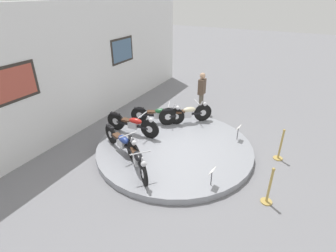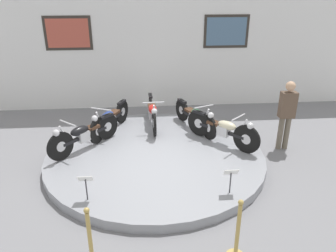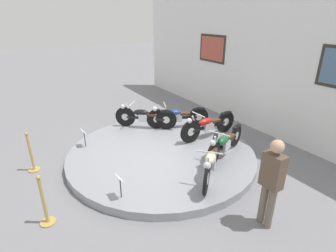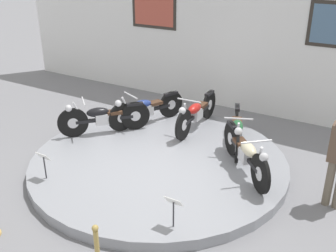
% 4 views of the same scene
% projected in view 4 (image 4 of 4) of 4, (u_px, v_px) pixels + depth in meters
% --- Properties ---
extents(ground_plane, '(60.00, 60.00, 0.00)m').
position_uv_depth(ground_plane, '(159.00, 166.00, 7.71)').
color(ground_plane, slate).
extents(display_platform, '(4.93, 4.93, 0.19)m').
position_uv_depth(display_platform, '(159.00, 161.00, 7.67)').
color(display_platform, gray).
rests_on(display_platform, ground_plane).
extents(back_wall, '(14.00, 0.22, 4.34)m').
position_uv_depth(back_wall, '(238.00, 25.00, 9.74)').
color(back_wall, white).
rests_on(back_wall, ground_plane).
extents(motorcycle_black, '(1.39, 1.51, 0.80)m').
position_uv_depth(motorcycle_black, '(103.00, 117.00, 8.47)').
color(motorcycle_black, black).
rests_on(motorcycle_black, display_platform).
extents(motorcycle_blue, '(0.84, 1.85, 0.80)m').
position_uv_depth(motorcycle_blue, '(146.00, 108.00, 8.93)').
color(motorcycle_blue, black).
rests_on(motorcycle_blue, display_platform).
extents(motorcycle_red, '(0.54, 2.02, 0.81)m').
position_uv_depth(motorcycle_red, '(196.00, 112.00, 8.69)').
color(motorcycle_red, black).
rests_on(motorcycle_red, display_platform).
extents(motorcycle_green, '(0.81, 1.85, 0.79)m').
position_uv_depth(motorcycle_green, '(237.00, 129.00, 7.90)').
color(motorcycle_green, black).
rests_on(motorcycle_green, display_platform).
extents(motorcycle_cream, '(1.41, 1.53, 0.81)m').
position_uv_depth(motorcycle_cream, '(246.00, 152.00, 6.95)').
color(motorcycle_cream, black).
rests_on(motorcycle_cream, display_platform).
extents(info_placard_front_left, '(0.26, 0.11, 0.51)m').
position_uv_depth(info_placard_front_left, '(44.00, 160.00, 6.77)').
color(info_placard_front_left, '#333338').
rests_on(info_placard_front_left, display_platform).
extents(info_placard_front_centre, '(0.26, 0.11, 0.51)m').
position_uv_depth(info_placard_front_centre, '(174.00, 205.00, 5.56)').
color(info_placard_front_centre, '#333338').
rests_on(info_placard_front_centre, display_platform).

